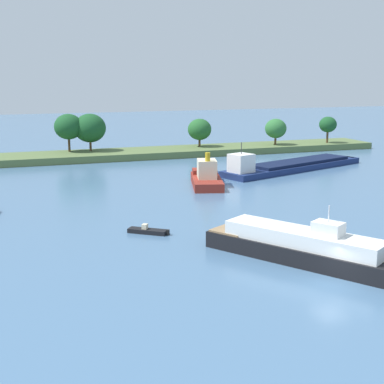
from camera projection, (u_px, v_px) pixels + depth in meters
ground_plane at (332, 284)px, 42.70m from camera, size 400.00×400.00×0.00m
treeline_island at (178, 143)px, 110.95m from camera, size 78.65×10.39×8.43m
cargo_barge at (290, 165)px, 93.06m from camera, size 29.31×15.11×5.57m
white_riverboat at (302, 247)px, 47.61m from camera, size 12.53×17.21×5.28m
tugboat at (207, 177)px, 80.26m from camera, size 6.82×11.23×5.01m
small_motorboat at (148, 231)px, 56.31m from camera, size 3.87×3.33×0.94m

